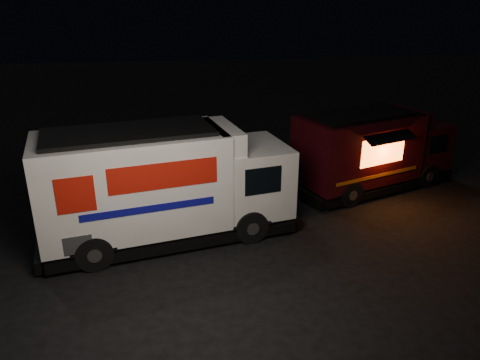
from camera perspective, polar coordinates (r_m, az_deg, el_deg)
name	(u,v)px	position (r m, az deg, el deg)	size (l,w,h in m)	color
ground	(227,246)	(13.39, -1.65, -8.10)	(80.00, 80.00, 0.00)	black
white_truck	(168,184)	(13.38, -8.72, -0.46)	(7.34, 2.51, 3.33)	white
red_truck	(374,149)	(17.60, 16.05, 3.63)	(6.18, 2.27, 2.88)	#32090D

